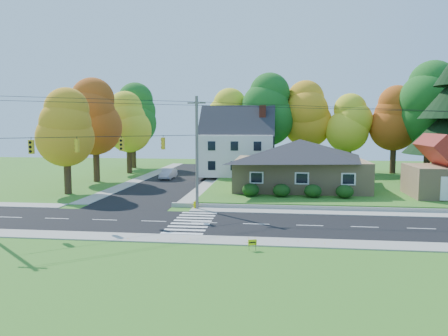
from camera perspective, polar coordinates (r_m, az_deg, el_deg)
The scene contains 24 objects.
ground at distance 33.89m, azimuth -2.60°, elevation -7.16°, with size 120.00×120.00×0.00m, color #3D7923.
road_main at distance 33.89m, azimuth -2.60°, elevation -7.15°, with size 90.00×8.00×0.02m, color black.
road_cross at distance 60.57m, azimuth -6.02°, elevation -1.41°, with size 8.00×44.00×0.02m, color black.
sidewalk_north at distance 38.71m, azimuth -1.38°, elevation -5.46°, with size 90.00×2.00×0.08m, color #9C9A90.
sidewalk_south at distance 29.11m, azimuth -4.25°, elevation -9.28°, with size 90.00×2.00×0.08m, color #9C9A90.
lawn at distance 54.59m, azimuth 14.76°, elevation -2.12°, with size 30.00×30.00×0.50m, color #3D7923.
ranch_house at distance 48.82m, azimuth 9.83°, elevation 0.63°, with size 14.60×10.60×5.40m.
colonial_house at distance 60.88m, azimuth 1.77°, elevation 2.97°, with size 10.40×8.40×9.60m.
garage at distance 47.76m, azimuth 27.10°, elevation -0.55°, with size 7.30×6.30×4.60m.
hedge_row at distance 42.90m, azimuth 9.53°, elevation -2.94°, with size 10.70×1.70×1.27m.
traffic_infrastructure at distance 34.47m, azimuth -2.52°, elevation 1.72°, with size 38.10×10.66×10.00m.
tree_lot_0 at distance 66.99m, azimuth 0.49°, elevation 6.42°, with size 6.72×6.72×12.51m.
tree_lot_1 at distance 65.61m, azimuth 5.65°, elevation 7.55°, with size 7.84×7.84×14.60m.
tree_lot_2 at distance 66.73m, azimuth 10.86°, elevation 6.88°, with size 7.28×7.28×13.56m.
tree_lot_3 at distance 66.40m, azimuth 16.09°, elevation 5.64°, with size 6.16×6.16×11.47m.
tree_lot_4 at distance 66.65m, azimuth 21.37°, elevation 6.03°, with size 6.72×6.72×12.51m.
tree_lot_5 at distance 65.90m, azimuth 25.27°, elevation 7.59°, with size 8.40×8.40×15.64m.
tree_west_0 at distance 49.91m, azimuth -19.95°, elevation 4.95°, with size 6.16×6.16×11.47m.
tree_west_1 at distance 59.41m, azimuth -16.49°, elevation 6.41°, with size 7.28×7.28×13.56m.
tree_west_2 at distance 68.36m, azimuth -12.36°, elevation 5.86°, with size 6.72×6.72×12.51m.
tree_west_3 at distance 76.60m, azimuth -11.83°, elevation 6.83°, with size 7.84×7.84×14.60m.
white_car at distance 60.69m, azimuth -7.31°, elevation -0.74°, with size 1.48×4.24×1.40m, color #A9AABD.
fire_hydrant at distance 39.28m, azimuth -3.82°, elevation -4.86°, with size 0.40×0.31×0.70m.
yard_sign at distance 26.67m, azimuth 3.73°, elevation -9.71°, with size 0.52×0.21×0.67m.
Camera 1 is at (5.48, -32.56, 7.62)m, focal length 35.00 mm.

